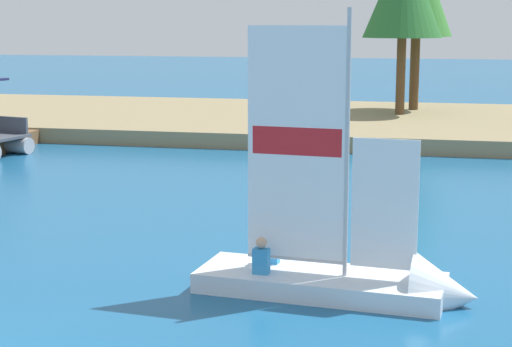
{
  "coord_description": "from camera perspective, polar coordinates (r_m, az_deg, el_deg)",
  "views": [
    {
      "loc": [
        6.44,
        -8.83,
        4.77
      ],
      "look_at": [
        2.24,
        10.2,
        1.2
      ],
      "focal_mm": 58.7,
      "sensor_mm": 36.0,
      "label": 1
    }
  ],
  "objects": [
    {
      "name": "shore_bank",
      "position": [
        37.83,
        2.56,
        3.59
      ],
      "size": [
        80.0,
        13.79,
        0.6
      ],
      "primitive_type": "cube",
      "color": "#897A56",
      "rests_on": "ground"
    },
    {
      "name": "sailboat",
      "position": [
        14.81,
        7.86,
        -7.09
      ],
      "size": [
        5.02,
        1.96,
        5.5
      ],
      "rotation": [
        0.0,
        0.0,
        -0.1
      ],
      "color": "silver",
      "rests_on": "ground"
    }
  ]
}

